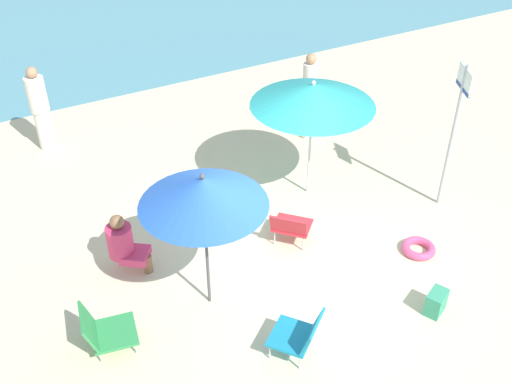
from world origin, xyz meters
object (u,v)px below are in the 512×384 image
object	(u,v)px
beach_chair_b	(104,330)
beach_bag	(436,302)
person_a	(309,96)
beach_chair_a	(300,334)
umbrella_blue	(203,192)
warning_sign	(456,119)
beach_chair_c	(291,226)
swim_ring	(418,248)
person_c	(40,109)
umbrella_teal	(313,95)
person_b	(124,243)

from	to	relation	value
beach_chair_b	beach_bag	size ratio (longest dim) A/B	2.13
beach_chair_b	person_a	xyz separation A→B (m)	(4.73, 3.04, 0.56)
beach_chair_a	umbrella_blue	bearing A→B (deg)	-14.51
beach_chair_a	person_a	distance (m)	5.07
beach_chair_b	warning_sign	xyz separation A→B (m)	(5.45, 0.32, 1.22)
beach_chair_c	warning_sign	distance (m)	2.84
person_a	beach_bag	size ratio (longest dim) A/B	5.11
beach_chair_a	swim_ring	bearing A→B (deg)	-111.56
beach_chair_a	person_c	world-z (taller)	person_c
person_a	beach_chair_b	bearing A→B (deg)	-73.45
umbrella_blue	beach_bag	bearing A→B (deg)	-32.14
umbrella_blue	person_a	xyz separation A→B (m)	(3.34, 2.94, -0.89)
umbrella_blue	person_a	bearing A→B (deg)	41.34
umbrella_blue	beach_bag	xyz separation A→B (m)	(2.42, -1.52, -1.56)
umbrella_blue	person_c	distance (m)	5.00
person_c	warning_sign	world-z (taller)	warning_sign
beach_chair_b	beach_chair_c	bearing A→B (deg)	20.97
swim_ring	person_c	bearing A→B (deg)	126.47
beach_chair_b	person_c	xyz separation A→B (m)	(0.43, 4.92, 0.50)
person_c	umbrella_blue	bearing A→B (deg)	116.15
umbrella_blue	beach_bag	size ratio (longest dim) A/B	6.17
umbrella_teal	umbrella_blue	size ratio (longest dim) A/B	0.99
beach_bag	umbrella_teal	bearing A→B (deg)	90.14
beach_chair_c	swim_ring	size ratio (longest dim) A/B	1.53
beach_chair_c	person_a	size ratio (longest dim) A/B	0.45
person_c	warning_sign	bearing A→B (deg)	152.41
umbrella_blue	person_c	world-z (taller)	umbrella_blue
beach_chair_b	person_a	bearing A→B (deg)	42.48
beach_chair_c	swim_ring	xyz separation A→B (m)	(1.51, -1.01, -0.28)
umbrella_blue	beach_chair_b	distance (m)	2.01
person_b	person_c	world-z (taller)	person_c
beach_chair_a	umbrella_teal	bearing A→B (deg)	-72.42
beach_chair_a	beach_bag	distance (m)	1.88
umbrella_blue	person_c	xyz separation A→B (m)	(-0.96, 4.82, -0.95)
person_b	warning_sign	size ratio (longest dim) A/B	0.40
person_b	umbrella_blue	bearing A→B (deg)	-19.54
beach_chair_c	umbrella_blue	bearing A→B (deg)	153.63
swim_ring	person_a	bearing A→B (deg)	84.39
beach_chair_c	person_c	distance (m)	5.01
person_a	beach_chair_c	bearing A→B (deg)	-53.08
swim_ring	beach_bag	world-z (taller)	beach_bag
beach_chair_c	swim_ring	world-z (taller)	beach_chair_c
umbrella_blue	beach_chair_a	world-z (taller)	umbrella_blue
beach_chair_a	person_a	bearing A→B (deg)	-71.77
beach_chair_c	beach_bag	xyz separation A→B (m)	(0.93, -1.99, -0.17)
umbrella_teal	beach_chair_c	bearing A→B (deg)	-133.02
warning_sign	beach_bag	xyz separation A→B (m)	(-1.65, -1.74, -1.34)
beach_chair_a	person_c	xyz separation A→B (m)	(-1.52, 6.09, 0.45)
warning_sign	swim_ring	world-z (taller)	warning_sign
beach_chair_b	person_b	xyz separation A→B (m)	(0.66, 1.17, 0.19)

